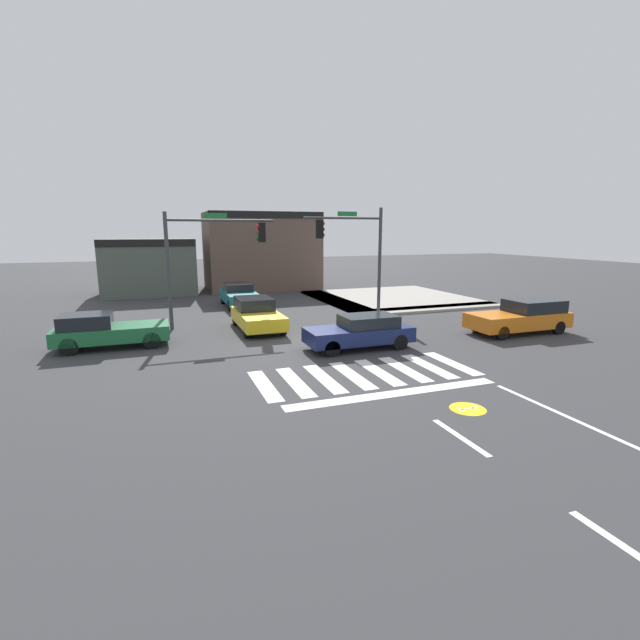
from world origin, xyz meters
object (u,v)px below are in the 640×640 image
(car_navy, at_px, (361,331))
(car_teal, at_px, (239,295))
(traffic_signal_northwest, at_px, (211,248))
(car_green, at_px, (106,330))
(traffic_signal_northeast, at_px, (354,244))
(car_orange, at_px, (522,316))
(car_yellow, at_px, (257,314))

(car_navy, xyz_separation_m, car_teal, (-2.77, 11.98, 0.04))
(traffic_signal_northwest, xyz_separation_m, car_green, (-4.61, -2.77, -3.14))
(traffic_signal_northwest, xyz_separation_m, car_teal, (2.24, 5.60, -3.13))
(car_teal, bearing_deg, traffic_signal_northeast, 43.45)
(car_orange, relative_size, car_green, 1.09)
(traffic_signal_northwest, height_order, car_teal, traffic_signal_northwest)
(car_yellow, bearing_deg, car_orange, 66.20)
(car_yellow, bearing_deg, car_navy, 32.11)
(car_orange, bearing_deg, traffic_signal_northwest, -25.72)
(traffic_signal_northwest, xyz_separation_m, car_navy, (5.01, -6.38, -3.17))
(car_orange, xyz_separation_m, car_teal, (-10.98, 11.98, -0.04))
(traffic_signal_northeast, bearing_deg, car_yellow, 13.32)
(traffic_signal_northwest, xyz_separation_m, car_orange, (13.23, -6.37, -3.10))
(car_orange, xyz_separation_m, car_green, (-17.84, 3.60, -0.05))
(traffic_signal_northwest, distance_m, car_green, 6.23)
(car_orange, xyz_separation_m, car_navy, (-8.22, -0.01, -0.08))
(car_navy, height_order, car_green, car_green)
(traffic_signal_northeast, bearing_deg, car_teal, -46.55)
(traffic_signal_northwest, bearing_deg, car_orange, -25.72)
(traffic_signal_northwest, height_order, car_navy, traffic_signal_northwest)
(car_teal, bearing_deg, car_yellow, -3.17)
(car_green, bearing_deg, traffic_signal_northeast, 12.78)
(traffic_signal_northeast, relative_size, car_yellow, 1.38)
(car_green, bearing_deg, car_yellow, 12.30)
(traffic_signal_northeast, bearing_deg, car_navy, 68.21)
(traffic_signal_northwest, distance_m, car_yellow, 3.89)
(traffic_signal_northwest, relative_size, car_teal, 1.25)
(car_yellow, bearing_deg, car_teal, 176.83)
(car_orange, height_order, car_navy, car_orange)
(car_green, distance_m, car_yellow, 6.62)
(car_green, bearing_deg, car_navy, -20.56)
(car_navy, relative_size, car_yellow, 1.01)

